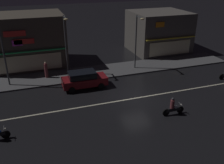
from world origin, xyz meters
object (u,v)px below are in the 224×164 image
motorcycle_lead (173,107)px  traffic_cone (89,82)px  streetlamp_mid (66,40)px  parked_car_near_kerb (84,79)px  streetlamp_west (1,41)px  streetlamp_east (137,38)px  pedestrian_on_sidewalk (46,70)px

motorcycle_lead → traffic_cone: 9.08m
streetlamp_mid → motorcycle_lead: streetlamp_mid is taller
parked_car_near_kerb → motorcycle_lead: size_ratio=2.26×
streetlamp_west → streetlamp_east: streetlamp_west is taller
streetlamp_west → streetlamp_mid: 6.18m
parked_car_near_kerb → traffic_cone: 0.95m
parked_car_near_kerb → traffic_cone: bearing=36.0°
streetlamp_east → traffic_cone: size_ratio=10.95×
traffic_cone → parked_car_near_kerb: bearing=-144.0°
streetlamp_east → pedestrian_on_sidewalk: 10.40m
traffic_cone → streetlamp_mid: bearing=114.9°
streetlamp_mid → traffic_cone: streetlamp_mid is taller
streetlamp_west → streetlamp_east: (13.68, 0.27, -0.85)m
pedestrian_on_sidewalk → traffic_cone: (3.85, -3.02, -0.67)m
motorcycle_lead → streetlamp_east: bearing=-101.2°
motorcycle_lead → streetlamp_mid: bearing=-63.7°
streetlamp_east → pedestrian_on_sidewalk: (-10.00, 0.64, -2.81)m
motorcycle_lead → pedestrian_on_sidewalk: bearing=-54.7°
streetlamp_mid → streetlamp_east: (7.66, -0.90, -0.13)m
streetlamp_east → motorcycle_lead: 10.54m
streetlamp_east → traffic_cone: 7.45m
streetlamp_mid → pedestrian_on_sidewalk: bearing=-173.9°
pedestrian_on_sidewalk → traffic_cone: 4.94m
streetlamp_west → motorcycle_lead: bearing=-37.9°
streetlamp_mid → pedestrian_on_sidewalk: size_ratio=3.61×
pedestrian_on_sidewalk → motorcycle_lead: pedestrian_on_sidewalk is taller
motorcycle_lead → traffic_cone: bearing=-61.4°
streetlamp_mid → pedestrian_on_sidewalk: streetlamp_mid is taller
streetlamp_west → streetlamp_east: 13.71m
streetlamp_east → pedestrian_on_sidewalk: size_ratio=3.47×
streetlamp_west → traffic_cone: 8.95m
streetlamp_mid → motorcycle_lead: (6.44, -10.89, -3.26)m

